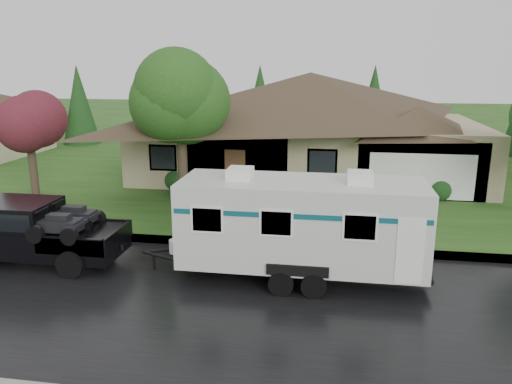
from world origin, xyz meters
TOP-DOWN VIEW (x-y plane):
  - ground at (0.00, 0.00)m, footprint 140.00×140.00m
  - road at (0.00, -2.00)m, footprint 140.00×8.00m
  - curb at (0.00, 2.25)m, footprint 140.00×0.50m
  - lawn at (0.00, 15.00)m, footprint 140.00×26.00m
  - house_main at (2.29, 13.84)m, footprint 19.44×10.80m
  - tree_left_green at (-3.15, 6.78)m, footprint 4.07×4.07m
  - tree_red at (-10.35, 6.76)m, footprint 2.99×2.99m
  - shrub_row at (2.00, 9.30)m, footprint 13.60×1.00m
  - pickup_truck at (-6.23, -0.17)m, footprint 6.01×2.28m
  - travel_trailer at (2.58, -0.17)m, footprint 7.41×2.60m

SIDE VIEW (x-z plane):
  - ground at x=0.00m, z-range 0.00..0.00m
  - road at x=0.00m, z-range 0.00..0.01m
  - curb at x=0.00m, z-range 0.00..0.15m
  - lawn at x=0.00m, z-range 0.00..0.15m
  - shrub_row at x=2.00m, z-range 0.15..1.15m
  - pickup_truck at x=-6.23m, z-range 0.07..2.07m
  - travel_trailer at x=2.58m, z-range 0.10..3.43m
  - tree_red at x=-10.35m, z-range 1.10..6.04m
  - house_main at x=2.29m, z-range 0.14..7.04m
  - tree_left_green at x=-3.15m, z-range 1.45..8.18m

